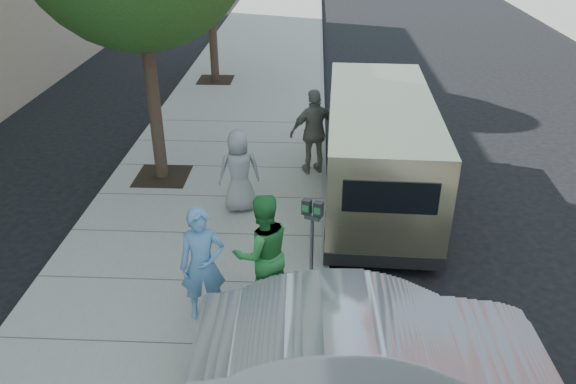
# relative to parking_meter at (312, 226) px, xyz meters

# --- Properties ---
(ground) EXTENTS (120.00, 120.00, 0.00)m
(ground) POSITION_rel_parking_meter_xyz_m (-1.18, 1.53, -1.31)
(ground) COLOR black
(ground) RESTS_ON ground
(sidewalk) EXTENTS (5.00, 60.00, 0.15)m
(sidewalk) POSITION_rel_parking_meter_xyz_m (-2.18, 1.53, -1.24)
(sidewalk) COLOR gray
(sidewalk) RESTS_ON ground
(curb_face) EXTENTS (0.12, 60.00, 0.16)m
(curb_face) POSITION_rel_parking_meter_xyz_m (0.26, 1.53, -1.24)
(curb_face) COLOR gray
(curb_face) RESTS_ON ground
(parking_meter) EXTENTS (0.35, 0.23, 1.61)m
(parking_meter) POSITION_rel_parking_meter_xyz_m (0.00, 0.00, 0.00)
(parking_meter) COLOR gray
(parking_meter) RESTS_ON sidewalk
(van) EXTENTS (2.27, 6.22, 2.28)m
(van) POSITION_rel_parking_meter_xyz_m (1.36, 3.36, -0.11)
(van) COLOR #C6BF8E
(van) RESTS_ON ground
(sedan) EXTENTS (4.65, 1.77, 1.51)m
(sedan) POSITION_rel_parking_meter_xyz_m (0.82, -2.18, -0.56)
(sedan) COLOR #B8BCC0
(sedan) RESTS_ON ground
(person_officer) EXTENTS (0.76, 0.57, 1.86)m
(person_officer) POSITION_rel_parking_meter_xyz_m (-1.61, -0.81, -0.23)
(person_officer) COLOR #5D93C5
(person_officer) RESTS_ON sidewalk
(person_green_shirt) EXTENTS (1.16, 1.05, 1.94)m
(person_green_shirt) POSITION_rel_parking_meter_xyz_m (-0.74, -0.50, -0.20)
(person_green_shirt) COLOR #2D8B3C
(person_green_shirt) RESTS_ON sidewalk
(person_gray_shirt) EXTENTS (0.96, 0.74, 1.73)m
(person_gray_shirt) POSITION_rel_parking_meter_xyz_m (-1.48, 2.51, -0.30)
(person_gray_shirt) COLOR #98989A
(person_gray_shirt) RESTS_ON sidewalk
(person_striped_polo) EXTENTS (1.26, 0.84, 2.00)m
(person_striped_polo) POSITION_rel_parking_meter_xyz_m (0.02, 4.35, -0.17)
(person_striped_polo) COLOR gray
(person_striped_polo) RESTS_ON sidewalk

